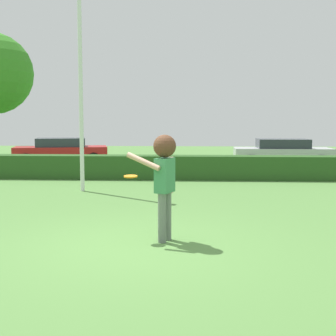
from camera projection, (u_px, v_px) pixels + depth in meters
ground_plane at (138, 246)px, 7.58m from camera, size 60.00×60.00×0.00m
person at (164, 171)px, 7.75m from camera, size 0.84×0.53×1.81m
frisbee at (131, 176)px, 7.89m from camera, size 0.24×0.24×0.04m
lamppost at (80, 76)px, 13.16m from camera, size 0.24×0.24×5.98m
hedge_row at (168, 167)px, 16.29m from camera, size 29.39×0.90×0.82m
parked_car_red at (61, 150)px, 21.52m from camera, size 4.49×2.66×1.25m
parked_car_silver at (282, 152)px, 20.40m from camera, size 4.23×1.86×1.25m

